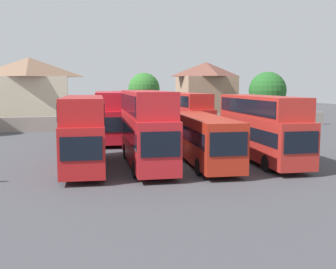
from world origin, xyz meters
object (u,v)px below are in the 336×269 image
(house_terrace_left, at_px, (30,91))
(tree_left_of_lot, at_px, (144,89))
(bus_6, at_px, (133,113))
(house_terrace_centre, at_px, (206,92))
(bus_1, at_px, (84,128))
(bus_5, at_px, (108,113))
(bus_2, at_px, (146,124))
(bus_4, at_px, (261,124))
(tree_right_of_lot, at_px, (267,91))
(bus_3, at_px, (203,137))
(bus_7, at_px, (184,113))

(house_terrace_left, xyz_separation_m, tree_left_of_lot, (15.02, -5.79, 0.32))
(bus_6, relative_size, house_terrace_centre, 1.26)
(bus_1, xyz_separation_m, bus_5, (2.85, 13.53, 0.05))
(bus_2, height_order, house_terrace_centre, house_terrace_centre)
(bus_2, distance_m, tree_left_of_lot, 26.77)
(bus_2, bearing_deg, bus_4, 92.08)
(bus_1, bearing_deg, tree_right_of_lot, 135.12)
(bus_3, bearing_deg, tree_left_of_lot, -177.17)
(bus_3, xyz_separation_m, tree_right_of_lot, (16.22, 21.99, 2.94))
(bus_6, distance_m, tree_right_of_lot, 20.69)
(bus_1, xyz_separation_m, tree_right_of_lot, (24.50, 21.70, 2.17))
(bus_7, distance_m, tree_right_of_lot, 15.78)
(bus_3, bearing_deg, house_terrace_left, -151.87)
(bus_1, relative_size, bus_2, 0.93)
(bus_4, bearing_deg, house_terrace_centre, 171.17)
(bus_5, bearing_deg, bus_6, 102.96)
(bus_1, bearing_deg, bus_7, 145.89)
(bus_1, bearing_deg, tree_left_of_lot, 165.06)
(bus_5, bearing_deg, bus_4, 39.92)
(bus_4, relative_size, tree_left_of_lot, 1.61)
(bus_1, height_order, bus_5, bus_5)
(bus_6, height_order, bus_7, bus_6)
(bus_4, bearing_deg, bus_5, -141.32)
(bus_3, bearing_deg, bus_5, -154.62)
(tree_right_of_lot, bearing_deg, house_terrace_left, 161.49)
(bus_5, xyz_separation_m, tree_right_of_lot, (21.66, 8.17, 2.12))
(house_terrace_left, bearing_deg, bus_4, -59.36)
(bus_6, xyz_separation_m, bus_7, (5.42, 0.12, -0.09))
(bus_5, distance_m, tree_left_of_lot, 14.18)
(house_terrace_centre, bearing_deg, bus_1, -121.72)
(bus_6, bearing_deg, house_terrace_centre, 137.09)
(bus_4, distance_m, bus_6, 15.88)
(bus_4, bearing_deg, bus_7, -169.64)
(bus_2, bearing_deg, tree_right_of_lot, 139.48)
(bus_6, bearing_deg, tree_left_of_lot, 160.73)
(bus_7, bearing_deg, bus_5, -89.21)
(bus_1, bearing_deg, bus_5, 171.70)
(bus_1, xyz_separation_m, bus_7, (10.87, 14.06, -0.03))
(bus_6, bearing_deg, bus_4, 23.50)
(bus_2, height_order, tree_left_of_lot, tree_left_of_lot)
(bus_4, height_order, house_terrace_centre, house_terrace_centre)
(bus_1, distance_m, bus_6, 14.97)
(house_terrace_left, bearing_deg, house_terrace_centre, -2.52)
(bus_1, relative_size, house_terrace_left, 0.97)
(house_terrace_left, relative_size, house_terrace_centre, 1.18)
(house_terrace_centre, distance_m, tree_left_of_lot, 11.33)
(house_terrace_centre, relative_size, tree_left_of_lot, 1.25)
(bus_2, xyz_separation_m, tree_left_of_lot, (4.56, 26.28, 2.19))
(bus_4, height_order, tree_right_of_lot, tree_right_of_lot)
(bus_2, relative_size, bus_3, 0.96)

